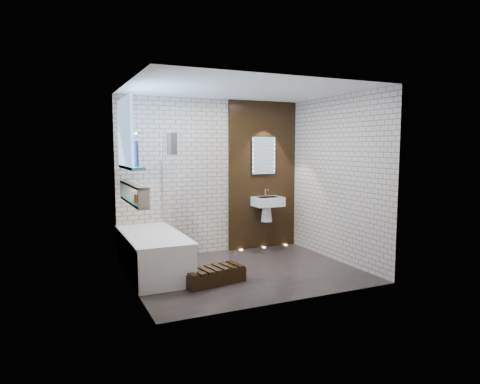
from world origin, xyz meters
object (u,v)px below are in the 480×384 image
bath_screen (168,181)px  walnut_step (213,276)px  washbasin (268,205)px  led_mirror (264,156)px  bathtub (153,254)px

bath_screen → walnut_step: 1.70m
bath_screen → washbasin: bath_screen is taller
washbasin → led_mirror: (0.00, 0.16, 0.86)m
washbasin → walnut_step: (-1.55, -1.37, -0.70)m
bathtub → led_mirror: led_mirror is taller
washbasin → walnut_step: bearing=-138.4°
bathtub → walnut_step: size_ratio=2.10×
bathtub → washbasin: size_ratio=3.00×
bath_screen → walnut_step: bath_screen is taller
bathtub → walnut_step: (0.62, -0.75, -0.20)m
walnut_step → bath_screen: bearing=102.8°
washbasin → led_mirror: 0.88m
led_mirror → walnut_step: (-1.55, -1.53, -1.56)m
bathtub → led_mirror: (2.17, 0.78, 1.36)m
bath_screen → bathtub: bearing=-128.9°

